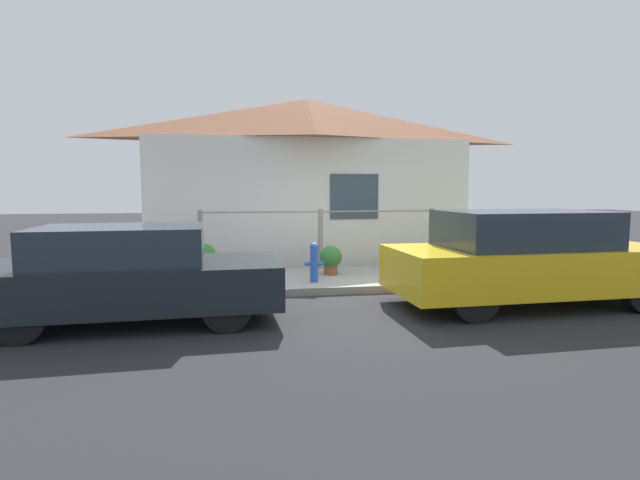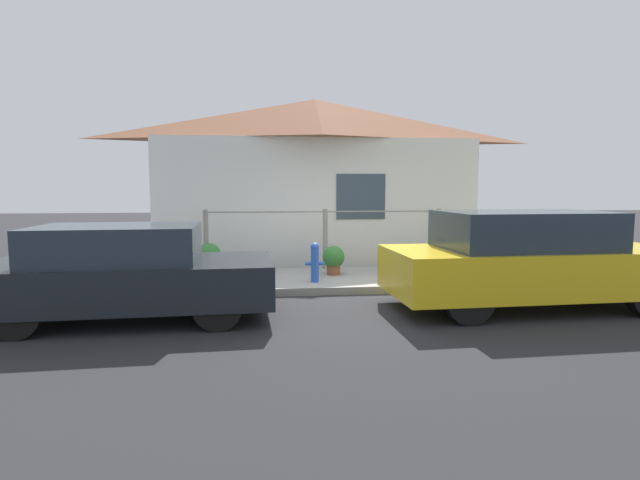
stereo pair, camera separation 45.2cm
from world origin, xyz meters
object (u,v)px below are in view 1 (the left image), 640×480
car_right (529,258)px  fire_hydrant (314,261)px  car_left (131,274)px  potted_plant_corner (445,253)px  potted_plant_near_hydrant (331,259)px  potted_plant_by_fence (204,257)px

car_right → fire_hydrant: 3.48m
car_left → car_right: (5.73, 0.00, 0.07)m
car_right → potted_plant_corner: car_right is taller
potted_plant_near_hydrant → car_right: bearing=-43.5°
car_right → potted_plant_near_hydrant: car_right is taller
potted_plant_near_hydrant → potted_plant_by_fence: bearing=164.5°
fire_hydrant → potted_plant_near_hydrant: 0.82m
potted_plant_near_hydrant → potted_plant_by_fence: (-2.39, 0.66, -0.00)m
car_right → potted_plant_corner: (-0.10, 2.82, -0.28)m
car_left → car_right: size_ratio=0.89×
potted_plant_near_hydrant → potted_plant_corner: bearing=8.6°
fire_hydrant → potted_plant_corner: 3.10m
car_right → potted_plant_by_fence: bearing=146.3°
potted_plant_near_hydrant → car_left: bearing=-142.3°
car_right → car_left: bearing=178.3°
car_left → potted_plant_near_hydrant: car_left is taller
fire_hydrant → potted_plant_near_hydrant: (0.43, 0.69, -0.06)m
car_left → fire_hydrant: 3.24m
potted_plant_corner → fire_hydrant: bearing=-159.8°
car_left → potted_plant_by_fence: car_left is taller
potted_plant_near_hydrant → potted_plant_corner: 2.50m
car_right → potted_plant_near_hydrant: size_ratio=7.74×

